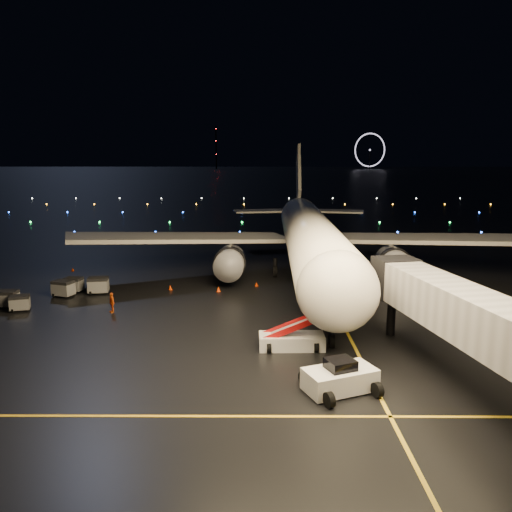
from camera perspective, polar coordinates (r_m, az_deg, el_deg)
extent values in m
plane|color=black|center=(336.31, -0.50, 8.54)|extent=(2000.00, 2000.00, 0.00)
cube|color=gold|center=(53.47, 8.33, -4.65)|extent=(0.25, 80.00, 0.02)
cube|color=gold|center=(31.14, -18.39, -16.95)|extent=(60.00, 0.25, 0.02)
cube|color=silver|center=(32.43, 9.58, -13.30)|extent=(4.98, 3.84, 2.11)
imported|color=orange|center=(49.42, -16.15, -5.12)|extent=(1.00, 1.22, 1.95)
cone|color=#F93900|center=(55.16, -4.31, -3.79)|extent=(0.48, 0.48, 0.55)
cone|color=#F93900|center=(57.34, 0.05, -3.22)|extent=(0.56, 0.56, 0.49)
cone|color=#F93900|center=(56.66, -9.76, -3.55)|extent=(0.47, 0.47, 0.50)
cone|color=#F93900|center=(69.14, -20.21, -1.45)|extent=(0.42, 0.42, 0.47)
cylinder|color=black|center=(778.85, -4.58, 12.25)|extent=(1.80, 1.80, 64.00)
cube|color=gray|center=(56.71, -17.57, -3.23)|extent=(2.29, 1.77, 1.78)
cube|color=gray|center=(56.66, -21.17, -3.50)|extent=(2.37, 1.98, 1.73)
cube|color=gray|center=(54.83, -26.56, -4.43)|extent=(2.01, 1.43, 1.68)
cube|color=gray|center=(58.35, -20.12, -3.09)|extent=(2.06, 1.60, 1.59)
cube|color=gray|center=(53.15, -25.39, -4.88)|extent=(2.06, 1.72, 1.50)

